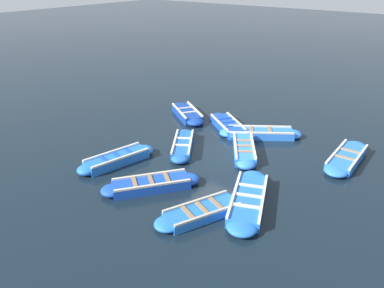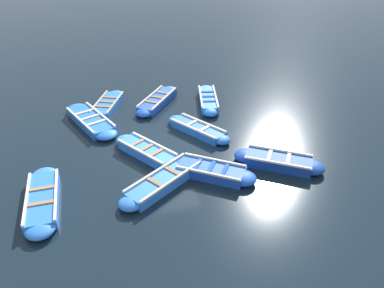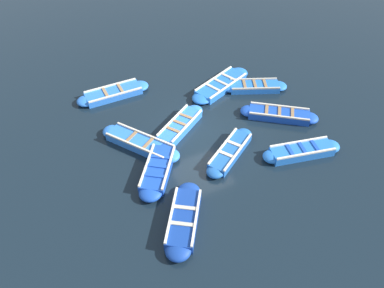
% 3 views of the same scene
% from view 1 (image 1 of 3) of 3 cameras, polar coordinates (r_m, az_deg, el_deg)
% --- Properties ---
extents(ground_plane, '(120.00, 120.00, 0.00)m').
position_cam_1_polar(ground_plane, '(15.85, 4.21, -1.55)').
color(ground_plane, black).
extents(boat_tucked, '(2.37, 3.98, 0.39)m').
position_cam_1_polar(boat_tucked, '(12.68, 8.56, -8.42)').
color(boat_tucked, blue).
rests_on(boat_tucked, ground).
extents(boat_end_of_row, '(2.74, 3.30, 0.41)m').
position_cam_1_polar(boat_end_of_row, '(13.42, -6.24, -6.16)').
color(boat_end_of_row, '#1947B7').
rests_on(boat_end_of_row, ground).
extents(boat_outer_left, '(1.00, 3.62, 0.39)m').
position_cam_1_polar(boat_outer_left, '(16.40, 22.52, -1.96)').
color(boat_outer_left, blue).
rests_on(boat_outer_left, ground).
extents(boat_near_quay, '(3.58, 2.80, 0.41)m').
position_cam_1_polar(boat_near_quay, '(17.62, 10.39, 1.60)').
color(boat_near_quay, blue).
rests_on(boat_near_quay, ground).
extents(boat_outer_right, '(2.05, 3.33, 0.36)m').
position_cam_1_polar(boat_outer_right, '(12.02, 1.56, -10.31)').
color(boat_outer_right, blue).
rests_on(boat_outer_right, ground).
extents(boat_mid_row, '(2.46, 3.17, 0.42)m').
position_cam_1_polar(boat_mid_row, '(15.92, 7.93, -0.87)').
color(boat_mid_row, blue).
rests_on(boat_mid_row, ground).
extents(boat_far_corner, '(2.37, 3.12, 0.39)m').
position_cam_1_polar(boat_far_corner, '(16.21, -1.42, -0.18)').
color(boat_far_corner, '#1E59AD').
rests_on(boat_far_corner, ground).
extents(boat_stern_in, '(3.23, 2.54, 0.44)m').
position_cam_1_polar(boat_stern_in, '(19.69, -0.76, 4.65)').
color(boat_stern_in, navy).
rests_on(boat_stern_in, ground).
extents(boat_centre, '(1.44, 3.44, 0.43)m').
position_cam_1_polar(boat_centre, '(15.29, -11.37, -2.29)').
color(boat_centre, blue).
rests_on(boat_centre, ground).
extents(boat_drifting, '(3.15, 2.59, 0.42)m').
position_cam_1_polar(boat_drifting, '(18.29, 5.46, 2.83)').
color(boat_drifting, '#1947B7').
rests_on(boat_drifting, ground).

